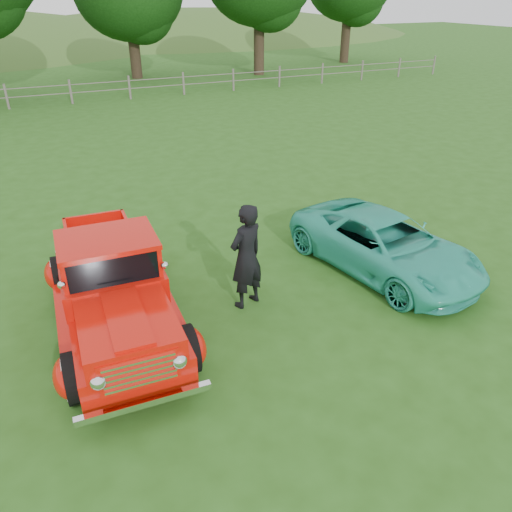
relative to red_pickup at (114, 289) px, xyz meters
name	(u,v)px	position (x,y,z in m)	size (l,w,h in m)	color
ground	(246,352)	(1.74, -1.56, -0.80)	(140.00, 140.00, 0.00)	#254F15
fence_line	(71,92)	(1.74, 20.44, -0.19)	(48.00, 0.12, 1.20)	#686057
red_pickup	(114,289)	(0.00, 0.00, 0.00)	(2.38, 5.05, 1.78)	black
teal_sedan	(385,244)	(5.44, -0.28, -0.20)	(1.96, 4.26, 1.18)	#2CB398
man	(246,257)	(2.33, -0.26, 0.21)	(0.73, 0.48, 2.00)	black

